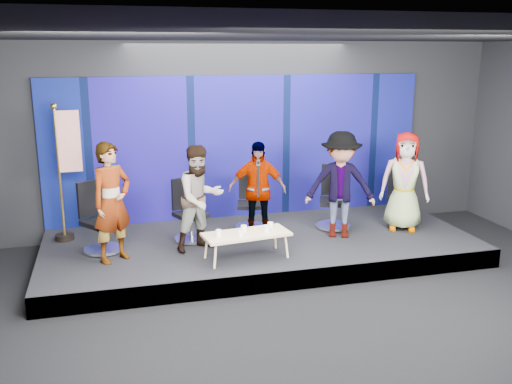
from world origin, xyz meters
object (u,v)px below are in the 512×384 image
chair_d (334,207)px  chair_e (400,202)px  panelist_a (112,202)px  mug_e (270,225)px  chair_c (250,210)px  panelist_e (405,181)px  chair_a (100,229)px  mug_d (267,229)px  mug_b (240,234)px  mug_a (219,233)px  mug_c (244,229)px  coffee_table (246,235)px  chair_b (189,220)px  panelist_d (340,185)px  panelist_b (200,198)px  panelist_c (257,190)px  flag_stand (66,169)px

chair_d → chair_e: size_ratio=1.04×
panelist_a → mug_e: 2.38m
chair_c → panelist_e: panelist_e is taller
chair_a → mug_d: chair_a is taller
panelist_a → chair_c: (2.34, 1.01, -0.56)m
mug_b → chair_c: bearing=70.4°
mug_a → mug_c: (0.41, 0.11, 0.00)m
chair_c → panelist_e: (2.55, -0.74, 0.52)m
panelist_a → coffee_table: panelist_a is taller
mug_b → chair_e: bearing=21.5°
chair_b → panelist_d: panelist_d is taller
chair_a → mug_b: 2.24m
mug_c → chair_d: bearing=29.1°
chair_a → chair_e: chair_a is taller
mug_c → mug_e: (0.43, 0.05, 0.00)m
panelist_e → panelist_b: bearing=-151.6°
mug_c → mug_b: bearing=-117.0°
panelist_c → chair_e: 2.80m
chair_a → coffee_table: bearing=-58.2°
chair_e → mug_c: 3.38m
mug_a → mug_d: (0.74, 0.02, 0.00)m
mug_e → flag_stand: flag_stand is taller
chair_a → mug_c: bearing=-57.0°
mug_d → flag_stand: 3.39m
panelist_e → coffee_table: size_ratio=1.27×
chair_a → chair_c: bearing=-23.2°
panelist_a → chair_b: bearing=-7.6°
chair_b → mug_c: chair_b is taller
panelist_b → chair_d: panelist_b is taller
coffee_table → panelist_d: bearing=19.2°
flag_stand → coffee_table: bearing=-34.4°
mug_a → chair_a: bearing=150.8°
panelist_e → flag_stand: (-5.56, 0.90, 0.34)m
panelist_c → mug_c: (-0.44, -0.88, -0.36)m
panelist_d → coffee_table: panelist_d is taller
panelist_e → mug_b: 3.24m
mug_a → mug_b: (0.30, -0.09, -0.00)m
mug_e → panelist_d: bearing=20.5°
panelist_b → chair_e: 3.84m
panelist_b → mug_c: panelist_b is taller
chair_d → panelist_d: panelist_d is taller
chair_b → flag_stand: (-1.88, 0.53, 0.85)m
panelist_d → chair_e: (1.42, 0.55, -0.54)m
chair_a → chair_d: chair_a is taller
chair_b → chair_d: bearing=-19.9°
panelist_c → mug_e: size_ratio=15.77×
panelist_c → chair_e: (2.75, 0.23, -0.46)m
panelist_b → mug_e: panelist_b is taller
panelist_d → mug_b: bearing=-137.2°
chair_a → chair_c: 2.60m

